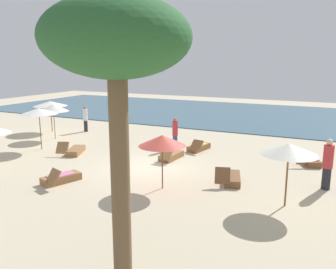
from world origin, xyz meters
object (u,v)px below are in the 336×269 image
at_px(umbrella_2, 162,141).
at_px(lounger_5, 74,150).
at_px(lounger_2, 231,178).
at_px(person_0, 85,118).
at_px(umbrella_5, 53,108).
at_px(lounger_6, 60,178).
at_px(umbrella_4, 50,104).
at_px(lounger_0, 309,160).
at_px(umbrella_0, 289,149).
at_px(lounger_1, 199,147).
at_px(person_2, 328,164).
at_px(lounger_4, 171,156).
at_px(person_1, 175,133).
at_px(palm_2, 116,45).
at_px(umbrella_1, 39,111).

height_order(umbrella_2, lounger_5, umbrella_2).
distance_m(umbrella_2, lounger_2, 3.21).
bearing_deg(person_0, umbrella_5, -95.06).
bearing_deg(lounger_6, umbrella_4, 135.55).
bearing_deg(person_0, umbrella_4, -155.46).
distance_m(lounger_0, lounger_5, 11.40).
distance_m(umbrella_2, lounger_5, 6.93).
bearing_deg(umbrella_0, lounger_1, 132.89).
xyz_separation_m(umbrella_2, lounger_2, (2.13, 1.73, -1.66)).
relative_size(person_0, person_2, 0.90).
xyz_separation_m(lounger_4, lounger_5, (-4.87, -1.24, -0.00)).
distance_m(lounger_5, person_0, 5.79).
bearing_deg(lounger_5, lounger_1, 31.95).
bearing_deg(person_1, umbrella_4, 175.57).
bearing_deg(lounger_6, umbrella_0, 10.38).
xyz_separation_m(umbrella_0, lounger_1, (-5.13, 5.52, -1.74)).
distance_m(umbrella_4, palm_2, 17.75).
bearing_deg(umbrella_2, umbrella_1, 164.17).
relative_size(lounger_5, person_2, 0.94).
relative_size(umbrella_5, person_0, 1.23).
relative_size(lounger_2, person_0, 1.02).
bearing_deg(umbrella_1, palm_2, -36.94).
bearing_deg(palm_2, person_0, 131.57).
height_order(umbrella_2, lounger_1, umbrella_2).
relative_size(umbrella_4, person_1, 1.28).
xyz_separation_m(person_0, palm_2, (11.06, -12.47, 4.08)).
relative_size(umbrella_4, lounger_1, 1.23).
bearing_deg(umbrella_5, palm_2, -41.12).
distance_m(lounger_2, lounger_5, 8.43).
xyz_separation_m(lounger_4, person_0, (-8.00, 3.58, 0.71)).
relative_size(lounger_1, person_0, 1.04).
bearing_deg(umbrella_2, lounger_1, 97.80).
relative_size(umbrella_1, person_0, 1.29).
bearing_deg(lounger_4, umbrella_1, -169.78).
height_order(person_0, person_1, person_0).
relative_size(lounger_4, person_2, 0.89).
height_order(umbrella_4, lounger_0, umbrella_4).
distance_m(umbrella_2, person_1, 6.01).
xyz_separation_m(umbrella_1, umbrella_5, (-1.16, 2.24, -0.16)).
height_order(umbrella_0, lounger_0, umbrella_0).
bearing_deg(person_2, lounger_1, 152.36).
relative_size(person_0, palm_2, 0.29).
height_order(lounger_0, lounger_4, lounger_4).
xyz_separation_m(umbrella_4, person_0, (2.08, 0.95, -0.99)).
distance_m(umbrella_1, person_0, 5.08).
relative_size(umbrella_5, lounger_6, 1.20).
distance_m(lounger_1, person_1, 1.46).
relative_size(lounger_4, lounger_6, 0.96).
relative_size(umbrella_0, umbrella_1, 0.95).
height_order(umbrella_0, umbrella_1, umbrella_1).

